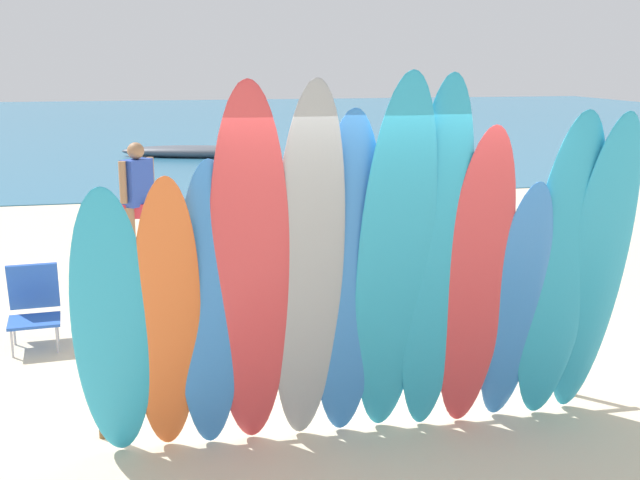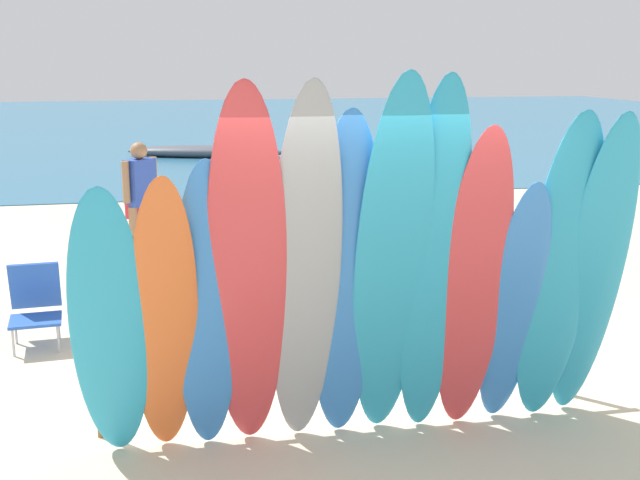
{
  "view_description": "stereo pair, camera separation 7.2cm",
  "coord_description": "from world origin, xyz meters",
  "px_view_note": "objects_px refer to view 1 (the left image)",
  "views": [
    {
      "loc": [
        -1.54,
        -6.02,
        2.87
      ],
      "look_at": [
        0.0,
        1.24,
        1.2
      ],
      "focal_mm": 45.67,
      "sensor_mm": 36.0,
      "label": 1
    },
    {
      "loc": [
        -1.47,
        -6.04,
        2.87
      ],
      "look_at": [
        0.0,
        1.24,
        1.2
      ],
      "focal_mm": 45.67,
      "sensor_mm": 36.0,
      "label": 2
    }
  ],
  "objects_px": {
    "surfboard_blue_9": "(515,306)",
    "surfboard_grey_4": "(308,273)",
    "surfboard_rack": "(352,351)",
    "surfboard_teal_10": "(560,273)",
    "surfboard_teal_7": "(436,264)",
    "surfboard_teal_11": "(594,272)",
    "surfboard_red_8": "(476,285)",
    "surfboard_blue_5": "(347,282)",
    "beach_chair_blue": "(34,303)",
    "surfboard_orange_1": "(167,321)",
    "surfboard_blue_2": "(210,311)",
    "beachgoer_by_water": "(138,194)",
    "beachgoer_near_rack": "(445,187)",
    "distant_boat": "(200,152)",
    "surfboard_teal_0": "(112,329)",
    "surfboard_teal_6": "(394,265)",
    "surfboard_red_3": "(250,276)"
  },
  "relations": [
    {
      "from": "surfboard_grey_4",
      "to": "surfboard_teal_7",
      "type": "relative_size",
      "value": 0.99
    },
    {
      "from": "beach_chair_blue",
      "to": "beachgoer_by_water",
      "type": "bearing_deg",
      "value": 66.94
    },
    {
      "from": "surfboard_blue_5",
      "to": "beach_chair_blue",
      "type": "distance_m",
      "value": 3.92
    },
    {
      "from": "surfboard_orange_1",
      "to": "surfboard_blue_5",
      "type": "height_order",
      "value": "surfboard_blue_5"
    },
    {
      "from": "beachgoer_by_water",
      "to": "beachgoer_near_rack",
      "type": "xyz_separation_m",
      "value": [
        4.52,
        -0.09,
        -0.03
      ]
    },
    {
      "from": "beach_chair_blue",
      "to": "surfboard_orange_1",
      "type": "bearing_deg",
      "value": -70.72
    },
    {
      "from": "surfboard_blue_2",
      "to": "beachgoer_by_water",
      "type": "xyz_separation_m",
      "value": [
        -0.54,
        6.0,
        -0.13
      ]
    },
    {
      "from": "beach_chair_blue",
      "to": "surfboard_red_8",
      "type": "bearing_deg",
      "value": -44.08
    },
    {
      "from": "surfboard_teal_0",
      "to": "surfboard_teal_6",
      "type": "height_order",
      "value": "surfboard_teal_6"
    },
    {
      "from": "surfboard_blue_2",
      "to": "surfboard_blue_5",
      "type": "xyz_separation_m",
      "value": [
        1.0,
        -0.02,
        0.16
      ]
    },
    {
      "from": "surfboard_blue_9",
      "to": "surfboard_grey_4",
      "type": "bearing_deg",
      "value": 179.54
    },
    {
      "from": "surfboard_orange_1",
      "to": "surfboard_teal_6",
      "type": "height_order",
      "value": "surfboard_teal_6"
    },
    {
      "from": "surfboard_teal_6",
      "to": "surfboard_teal_10",
      "type": "height_order",
      "value": "surfboard_teal_6"
    },
    {
      "from": "surfboard_teal_10",
      "to": "beach_chair_blue",
      "type": "xyz_separation_m",
      "value": [
        -4.24,
        2.86,
        -0.83
      ]
    },
    {
      "from": "beachgoer_by_water",
      "to": "surfboard_red_3",
      "type": "bearing_deg",
      "value": -129.1
    },
    {
      "from": "surfboard_blue_2",
      "to": "surfboard_teal_6",
      "type": "xyz_separation_m",
      "value": [
        1.33,
        -0.1,
        0.29
      ]
    },
    {
      "from": "surfboard_rack",
      "to": "surfboard_blue_9",
      "type": "relative_size",
      "value": 1.97
    },
    {
      "from": "surfboard_red_8",
      "to": "surfboard_blue_5",
      "type": "bearing_deg",
      "value": 178.75
    },
    {
      "from": "surfboard_teal_6",
      "to": "surfboard_grey_4",
      "type": "bearing_deg",
      "value": 178.9
    },
    {
      "from": "beachgoer_near_rack",
      "to": "surfboard_blue_5",
      "type": "bearing_deg",
      "value": -143.36
    },
    {
      "from": "beachgoer_near_rack",
      "to": "beach_chair_blue",
      "type": "relative_size",
      "value": 2.01
    },
    {
      "from": "distant_boat",
      "to": "beach_chair_blue",
      "type": "bearing_deg",
      "value": -99.8
    },
    {
      "from": "surfboard_rack",
      "to": "beachgoer_near_rack",
      "type": "height_order",
      "value": "beachgoer_near_rack"
    },
    {
      "from": "surfboard_orange_1",
      "to": "surfboard_red_3",
      "type": "relative_size",
      "value": 0.78
    },
    {
      "from": "beachgoer_by_water",
      "to": "distant_boat",
      "type": "relative_size",
      "value": 0.36
    },
    {
      "from": "surfboard_teal_0",
      "to": "surfboard_teal_11",
      "type": "relative_size",
      "value": 0.83
    },
    {
      "from": "surfboard_rack",
      "to": "surfboard_teal_10",
      "type": "relative_size",
      "value": 1.58
    },
    {
      "from": "surfboard_rack",
      "to": "beach_chair_blue",
      "type": "distance_m",
      "value": 3.6
    },
    {
      "from": "surfboard_grey_4",
      "to": "surfboard_teal_10",
      "type": "distance_m",
      "value": 1.97
    },
    {
      "from": "surfboard_teal_0",
      "to": "surfboard_blue_5",
      "type": "height_order",
      "value": "surfboard_blue_5"
    },
    {
      "from": "beachgoer_by_water",
      "to": "distant_boat",
      "type": "xyz_separation_m",
      "value": [
        1.65,
        12.4,
        -0.82
      ]
    },
    {
      "from": "surfboard_teal_10",
      "to": "beachgoer_near_rack",
      "type": "bearing_deg",
      "value": 77.37
    },
    {
      "from": "surfboard_teal_10",
      "to": "beachgoer_by_water",
      "type": "bearing_deg",
      "value": 117.67
    },
    {
      "from": "surfboard_rack",
      "to": "surfboard_teal_10",
      "type": "distance_m",
      "value": 1.74
    },
    {
      "from": "surfboard_blue_9",
      "to": "beach_chair_blue",
      "type": "height_order",
      "value": "surfboard_blue_9"
    },
    {
      "from": "surfboard_blue_2",
      "to": "surfboard_teal_10",
      "type": "bearing_deg",
      "value": -3.0
    },
    {
      "from": "surfboard_rack",
      "to": "surfboard_teal_7",
      "type": "distance_m",
      "value": 1.12
    },
    {
      "from": "surfboard_teal_7",
      "to": "beachgoer_by_water",
      "type": "height_order",
      "value": "surfboard_teal_7"
    },
    {
      "from": "surfboard_teal_7",
      "to": "surfboard_teal_11",
      "type": "distance_m",
      "value": 1.3
    },
    {
      "from": "surfboard_orange_1",
      "to": "surfboard_red_8",
      "type": "distance_m",
      "value": 2.28
    },
    {
      "from": "beach_chair_blue",
      "to": "surfboard_blue_5",
      "type": "bearing_deg",
      "value": -52.63
    },
    {
      "from": "beachgoer_near_rack",
      "to": "distant_boat",
      "type": "xyz_separation_m",
      "value": [
        -2.87,
        12.49,
        -0.79
      ]
    },
    {
      "from": "surfboard_teal_0",
      "to": "surfboard_teal_7",
      "type": "xyz_separation_m",
      "value": [
        2.32,
        -0.05,
        0.35
      ]
    },
    {
      "from": "surfboard_teal_7",
      "to": "surfboard_teal_10",
      "type": "relative_size",
      "value": 1.1
    },
    {
      "from": "surfboard_rack",
      "to": "beachgoer_by_water",
      "type": "relative_size",
      "value": 2.36
    },
    {
      "from": "surfboard_blue_2",
      "to": "surfboard_teal_0",
      "type": "bearing_deg",
      "value": -178.88
    },
    {
      "from": "surfboard_blue_2",
      "to": "surfboard_teal_6",
      "type": "distance_m",
      "value": 1.36
    },
    {
      "from": "surfboard_rack",
      "to": "surfboard_red_3",
      "type": "xyz_separation_m",
      "value": [
        -0.88,
        -0.55,
        0.82
      ]
    },
    {
      "from": "surfboard_blue_9",
      "to": "surfboard_blue_5",
      "type": "bearing_deg",
      "value": 177.54
    },
    {
      "from": "surfboard_grey_4",
      "to": "surfboard_blue_9",
      "type": "distance_m",
      "value": 1.68
    }
  ]
}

